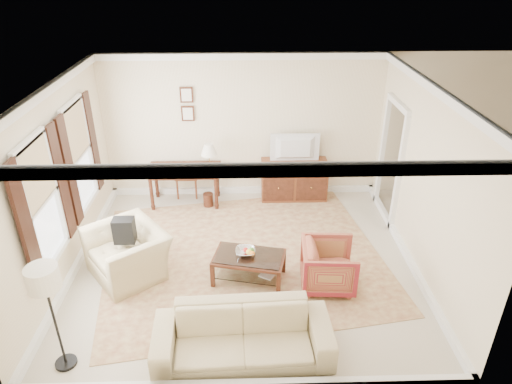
{
  "coord_description": "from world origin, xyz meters",
  "views": [
    {
      "loc": [
        0.02,
        -6.11,
        4.54
      ],
      "look_at": [
        0.2,
        0.3,
        1.15
      ],
      "focal_mm": 32.0,
      "sensor_mm": 36.0,
      "label": 1
    }
  ],
  "objects_px": {
    "club_armchair": "(127,246)",
    "sofa": "(243,329)",
    "writing_desk": "(184,173)",
    "coffee_table": "(249,261)",
    "striped_armchair": "(329,264)",
    "tv": "(296,140)",
    "sideboard": "(294,180)"
  },
  "relations": [
    {
      "from": "club_armchair",
      "to": "sofa",
      "type": "bearing_deg",
      "value": 8.5
    },
    {
      "from": "writing_desk",
      "to": "club_armchair",
      "type": "distance_m",
      "value": 2.36
    },
    {
      "from": "writing_desk",
      "to": "coffee_table",
      "type": "xyz_separation_m",
      "value": [
        1.24,
        -2.48,
        -0.32
      ]
    },
    {
      "from": "coffee_table",
      "to": "striped_armchair",
      "type": "distance_m",
      "value": 1.21
    },
    {
      "from": "writing_desk",
      "to": "striped_armchair",
      "type": "xyz_separation_m",
      "value": [
        2.43,
        -2.67,
        -0.26
      ]
    },
    {
      "from": "striped_armchair",
      "to": "sofa",
      "type": "distance_m",
      "value": 1.85
    },
    {
      "from": "tv",
      "to": "striped_armchair",
      "type": "xyz_separation_m",
      "value": [
        0.24,
        -2.81,
        -0.88
      ]
    },
    {
      "from": "coffee_table",
      "to": "striped_armchair",
      "type": "bearing_deg",
      "value": -8.61
    },
    {
      "from": "writing_desk",
      "to": "sideboard",
      "type": "distance_m",
      "value": 2.22
    },
    {
      "from": "striped_armchair",
      "to": "sofa",
      "type": "bearing_deg",
      "value": 139.57
    },
    {
      "from": "tv",
      "to": "striped_armchair",
      "type": "height_order",
      "value": "tv"
    },
    {
      "from": "sideboard",
      "to": "striped_armchair",
      "type": "relative_size",
      "value": 1.65
    },
    {
      "from": "coffee_table",
      "to": "sofa",
      "type": "bearing_deg",
      "value": -93.71
    },
    {
      "from": "coffee_table",
      "to": "sofa",
      "type": "height_order",
      "value": "sofa"
    },
    {
      "from": "tv",
      "to": "striped_armchair",
      "type": "distance_m",
      "value": 2.96
    },
    {
      "from": "writing_desk",
      "to": "sofa",
      "type": "xyz_separation_m",
      "value": [
        1.14,
        -3.99,
        -0.23
      ]
    },
    {
      "from": "coffee_table",
      "to": "club_armchair",
      "type": "relative_size",
      "value": 1.0
    },
    {
      "from": "coffee_table",
      "to": "club_armchair",
      "type": "height_order",
      "value": "club_armchair"
    },
    {
      "from": "writing_desk",
      "to": "striped_armchair",
      "type": "relative_size",
      "value": 1.76
    },
    {
      "from": "striped_armchair",
      "to": "club_armchair",
      "type": "height_order",
      "value": "club_armchair"
    },
    {
      "from": "sideboard",
      "to": "coffee_table",
      "type": "height_order",
      "value": "sideboard"
    },
    {
      "from": "sideboard",
      "to": "coffee_table",
      "type": "distance_m",
      "value": 2.82
    },
    {
      "from": "writing_desk",
      "to": "striped_armchair",
      "type": "height_order",
      "value": "striped_armchair"
    },
    {
      "from": "tv",
      "to": "coffee_table",
      "type": "height_order",
      "value": "tv"
    },
    {
      "from": "coffee_table",
      "to": "sofa",
      "type": "xyz_separation_m",
      "value": [
        -0.1,
        -1.5,
        0.09
      ]
    },
    {
      "from": "tv",
      "to": "coffee_table",
      "type": "bearing_deg",
      "value": 70.07
    },
    {
      "from": "coffee_table",
      "to": "sofa",
      "type": "relative_size",
      "value": 0.53
    },
    {
      "from": "striped_armchair",
      "to": "club_armchair",
      "type": "xyz_separation_m",
      "value": [
        -3.08,
        0.4,
        0.11
      ]
    },
    {
      "from": "writing_desk",
      "to": "tv",
      "type": "height_order",
      "value": "tv"
    },
    {
      "from": "sideboard",
      "to": "club_armchair",
      "type": "bearing_deg",
      "value": -139.4
    },
    {
      "from": "writing_desk",
      "to": "club_armchair",
      "type": "xyz_separation_m",
      "value": [
        -0.65,
        -2.27,
        -0.15
      ]
    },
    {
      "from": "club_armchair",
      "to": "writing_desk",
      "type": "bearing_deg",
      "value": 126.48
    }
  ]
}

